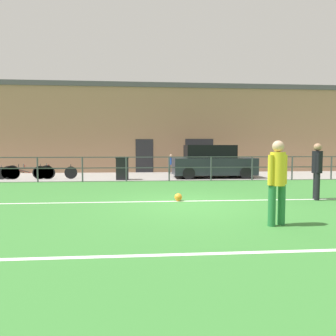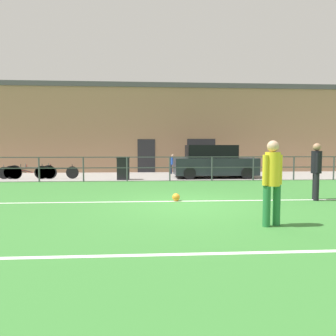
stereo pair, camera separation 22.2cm
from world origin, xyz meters
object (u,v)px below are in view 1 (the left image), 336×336
(bicycle_parked_1, at_px, (24,172))
(bicycle_parked_2, at_px, (30,172))
(spectator_child, at_px, (171,163))
(player_goalkeeper, at_px, (317,168))
(trash_bin_0, at_px, (122,168))
(parked_car_red, at_px, (212,162))
(player_striker, at_px, (277,178))
(bicycle_parked_0, at_px, (31,172))
(soccer_ball_match, at_px, (178,197))
(bicycle_parked_3, at_px, (55,172))

(bicycle_parked_1, height_order, bicycle_parked_2, bicycle_parked_2)
(spectator_child, bearing_deg, bicycle_parked_1, 32.63)
(player_goalkeeper, bearing_deg, trash_bin_0, -113.81)
(spectator_child, bearing_deg, parked_car_red, 143.49)
(player_striker, bearing_deg, bicycle_parked_0, 110.92)
(bicycle_parked_1, bearing_deg, bicycle_parked_2, -0.00)
(player_goalkeeper, xyz_separation_m, trash_bin_0, (-6.21, 6.11, -0.38))
(soccer_ball_match, distance_m, bicycle_parked_0, 9.29)
(spectator_child, xyz_separation_m, trash_bin_0, (-2.65, -3.10, -0.09))
(bicycle_parked_1, distance_m, bicycle_parked_2, 0.25)
(trash_bin_0, bearing_deg, bicycle_parked_1, 173.02)
(spectator_child, height_order, trash_bin_0, spectator_child)
(bicycle_parked_1, relative_size, bicycle_parked_2, 0.94)
(player_striker, xyz_separation_m, bicycle_parked_3, (-7.03, 9.58, -0.62))
(parked_car_red, bearing_deg, trash_bin_0, -170.77)
(spectator_child, bearing_deg, soccer_ball_match, 100.12)
(player_goalkeeper, bearing_deg, parked_car_red, -146.00)
(soccer_ball_match, bearing_deg, trash_bin_0, 108.65)
(player_goalkeeper, xyz_separation_m, player_striker, (-2.54, -2.89, 0.00))
(player_striker, height_order, bicycle_parked_3, player_striker)
(parked_car_red, height_order, bicycle_parked_1, parked_car_red)
(soccer_ball_match, distance_m, bicycle_parked_2, 9.34)
(parked_car_red, bearing_deg, soccer_ball_match, -110.74)
(player_goalkeeper, distance_m, trash_bin_0, 8.72)
(parked_car_red, bearing_deg, bicycle_parked_3, -178.87)
(player_striker, bearing_deg, parked_car_red, 65.06)
(bicycle_parked_3, bearing_deg, player_goalkeeper, -34.99)
(player_striker, distance_m, bicycle_parked_3, 11.90)
(player_goalkeeper, relative_size, spectator_child, 1.47)
(parked_car_red, bearing_deg, bicycle_parked_1, -179.04)
(player_striker, xyz_separation_m, spectator_child, (-1.03, 12.10, -0.29))
(spectator_child, relative_size, bicycle_parked_1, 0.53)
(spectator_child, relative_size, trash_bin_0, 1.04)
(player_striker, xyz_separation_m, bicycle_parked_0, (-8.17, 9.58, -0.62))
(player_goalkeeper, height_order, bicycle_parked_0, player_goalkeeper)
(player_goalkeeper, distance_m, bicycle_parked_3, 11.69)
(soccer_ball_match, bearing_deg, spectator_child, 86.12)
(soccer_ball_match, relative_size, bicycle_parked_1, 0.10)
(player_goalkeeper, relative_size, bicycle_parked_0, 0.73)
(soccer_ball_match, relative_size, bicycle_parked_3, 0.10)
(soccer_ball_match, relative_size, bicycle_parked_0, 0.10)
(player_striker, bearing_deg, bicycle_parked_2, 111.12)
(soccer_ball_match, distance_m, parked_car_red, 7.27)
(bicycle_parked_1, height_order, bicycle_parked_3, bicycle_parked_1)
(player_goalkeeper, relative_size, bicycle_parked_2, 0.73)
(soccer_ball_match, bearing_deg, bicycle_parked_2, 134.92)
(player_goalkeeper, relative_size, bicycle_parked_1, 0.78)
(soccer_ball_match, bearing_deg, bicycle_parked_1, 135.99)
(player_goalkeeper, bearing_deg, soccer_ball_match, -70.51)
(soccer_ball_match, relative_size, trash_bin_0, 0.20)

